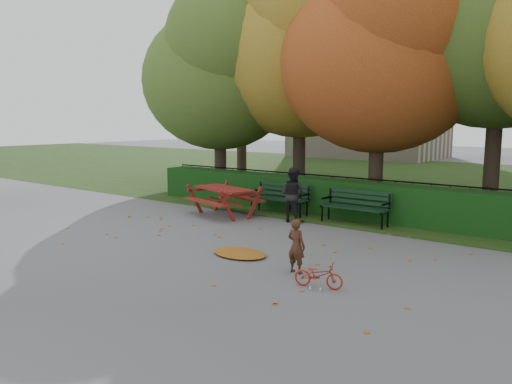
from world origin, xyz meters
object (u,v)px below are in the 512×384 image
Objects in this scene: tree_c at (387,46)px; bench_left at (281,196)px; tree_a at (222,68)px; adult at (293,195)px; bicycle at (319,275)px; bench_right at (356,204)px; picnic_table at (224,194)px; tree_f at (244,50)px; child at (296,246)px; tree_b at (305,39)px.

tree_c is 4.44× the size of bench_left.
tree_a is 6.70m from adult.
bicycle is at bearing -40.24° from tree_a.
bench_right reaches higher than picnic_table.
bench_left and bench_right have the same top height.
tree_c is 3.66× the size of picnic_table.
tree_a reaches higher than bench_right.
tree_a is at bearing -62.02° from tree_f.
picnic_table is (-3.47, -1.28, 0.11)m from bench_right.
tree_a is 10.56m from child.
tree_b is at bearing -27.99° from tree_f.
tree_f is 5.10× the size of bench_right.
adult is at bearing -53.03° from child.
bench_left is at bearing -38.61° from adult.
picnic_table is at bearing -48.24° from tree_a.
tree_c is 4.44× the size of bench_right.
tree_b is at bearing -55.87° from child.
adult is (0.94, -0.80, 0.21)m from bench_left.
child is at bearing -52.42° from bench_left.
adult is 5.32m from bicycle.
bench_right is 1.83× the size of child.
bicycle is (3.26, -4.17, -0.52)m from adult.
bench_left is at bearing -49.72° from child.
bicycle is (2.07, -7.24, -4.61)m from tree_c.
bicycle is at bearing -70.03° from bench_right.
bench_right is at bearing 34.16° from picnic_table.
tree_f reaches higher than bench_right.
tree_f is 14.66m from child.
tree_f is 9.74m from picnic_table.
tree_c is 9.89× the size of bicycle.
tree_f reaches higher than adult.
bicycle is (10.04, -10.51, -5.48)m from tree_f.
tree_f reaches higher than picnic_table.
tree_f is 4.20× the size of picnic_table.
bicycle is (5.28, -3.70, -0.41)m from picnic_table.
bench_left is at bearing 180.00° from bench_right.
adult is (-2.54, 3.72, 0.24)m from child.
bench_right is 3.70m from picnic_table.
bench_left is 0.82× the size of picnic_table.
tree_f is at bearing 117.98° from tree_a.
tree_c is 5.31m from bench_left.
bicycle is (8.10, -6.85, -4.31)m from tree_a.
tree_a is at bearing 145.69° from picnic_table.
tree_c reaches higher than bench_right.
bench_right is 1.67m from adult.
tree_a is 3.11m from tree_b.
tree_a is at bearing -176.35° from tree_c.
tree_b is 6.40m from adult.
bench_right is at bearing -16.61° from tree_a.
adult is (4.83, -2.68, -3.79)m from tree_a.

